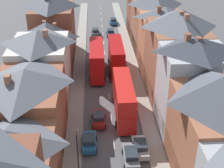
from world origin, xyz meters
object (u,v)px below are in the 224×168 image
(car_parked_left_b, at_px, (113,21))
(street_lamp, at_px, (78,150))
(car_mid_white, at_px, (131,156))
(double_decker_bus_lead, at_px, (97,59))
(double_decker_bus_far_approaching, at_px, (124,98))
(car_mid_black, at_px, (110,32))
(car_far_grey, at_px, (140,147))
(double_decker_bus_mid_street, at_px, (116,56))
(car_parked_right_a, at_px, (95,32))
(car_parked_left_a, at_px, (99,118))
(car_near_blue, at_px, (89,142))

(car_parked_left_b, relative_size, street_lamp, 0.71)
(car_parked_left_b, distance_m, car_mid_white, 52.87)
(double_decker_bus_lead, height_order, car_mid_white, double_decker_bus_lead)
(double_decker_bus_far_approaching, bearing_deg, car_mid_black, 89.98)
(double_decker_bus_lead, height_order, car_far_grey, double_decker_bus_lead)
(double_decker_bus_lead, relative_size, double_decker_bus_mid_street, 1.00)
(double_decker_bus_far_approaching, bearing_deg, car_parked_right_a, 95.92)
(car_mid_white, bearing_deg, car_parked_left_a, 114.64)
(double_decker_bus_lead, distance_m, car_parked_left_b, 29.82)
(double_decker_bus_lead, xyz_separation_m, car_near_blue, (-1.29, -20.62, -2.00))
(double_decker_bus_lead, bearing_deg, car_mid_black, 79.87)
(double_decker_bus_lead, xyz_separation_m, car_mid_white, (3.61, -23.50, -2.00))
(double_decker_bus_far_approaching, height_order, car_mid_white, double_decker_bus_far_approaching)
(car_near_blue, relative_size, car_mid_white, 0.91)
(car_near_blue, height_order, car_mid_black, car_mid_black)
(double_decker_bus_far_approaching, height_order, car_parked_right_a, double_decker_bus_far_approaching)
(double_decker_bus_lead, height_order, double_decker_bus_far_approaching, same)
(car_far_grey, height_order, street_lamp, street_lamp)
(car_parked_right_a, bearing_deg, car_parked_left_b, 60.06)
(double_decker_bus_far_approaching, bearing_deg, double_decker_bus_lead, 104.64)
(double_decker_bus_far_approaching, relative_size, car_parked_left_b, 2.76)
(car_parked_left_a, relative_size, street_lamp, 0.72)
(double_decker_bus_mid_street, relative_size, double_decker_bus_far_approaching, 1.00)
(car_near_blue, bearing_deg, car_parked_right_a, 88.20)
(car_parked_left_a, relative_size, car_far_grey, 1.00)
(car_parked_right_a, bearing_deg, double_decker_bus_lead, -90.02)
(double_decker_bus_mid_street, relative_size, car_parked_left_b, 2.76)
(car_parked_left_a, bearing_deg, double_decker_bus_mid_street, 78.00)
(car_near_blue, bearing_deg, double_decker_bus_mid_street, 77.39)
(double_decker_bus_mid_street, height_order, car_parked_left_a, double_decker_bus_mid_street)
(double_decker_bus_lead, xyz_separation_m, double_decker_bus_far_approaching, (3.60, -13.78, 0.00))
(car_near_blue, height_order, car_parked_left_b, car_near_blue)
(car_mid_white, bearing_deg, car_parked_left_b, 88.59)
(car_parked_left_b, distance_m, car_far_grey, 51.38)
(street_lamp, bearing_deg, car_mid_black, 82.39)
(car_parked_right_a, bearing_deg, double_decker_bus_far_approaching, -84.08)
(car_parked_left_a, bearing_deg, car_parked_left_b, 83.79)
(double_decker_bus_mid_street, distance_m, car_near_blue, 22.50)
(car_mid_black, bearing_deg, street_lamp, -97.61)
(car_mid_black, bearing_deg, car_parked_left_a, -95.73)
(double_decker_bus_far_approaching, bearing_deg, street_lamp, -118.18)
(car_parked_right_a, xyz_separation_m, car_far_grey, (4.90, -42.87, -0.00))
(street_lamp, bearing_deg, car_parked_right_a, 86.94)
(car_far_grey, bearing_deg, double_decker_bus_far_approaching, 99.01)
(car_near_blue, relative_size, car_parked_right_a, 0.96)
(car_parked_left_b, xyz_separation_m, street_lamp, (-7.35, -54.40, 2.44))
(car_parked_right_a, xyz_separation_m, car_parked_left_b, (4.90, 8.51, -0.02))
(double_decker_bus_mid_street, height_order, car_parked_left_b, double_decker_bus_mid_street)
(double_decker_bus_mid_street, bearing_deg, double_decker_bus_far_approaching, -90.00)
(street_lamp, bearing_deg, car_near_blue, 75.46)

